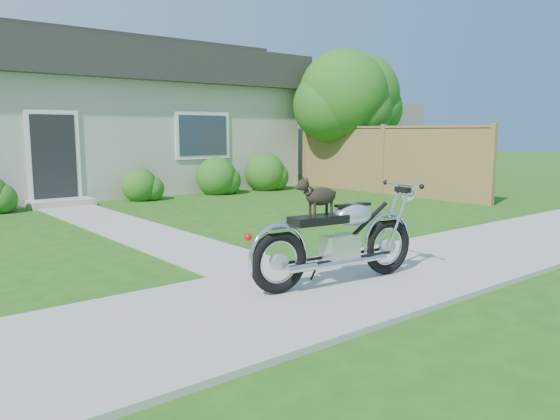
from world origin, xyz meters
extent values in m
plane|color=#235114|center=(0.00, 0.00, 0.00)|extent=(80.00, 80.00, 0.00)
cube|color=#9E9B93|center=(0.00, 0.00, 0.02)|extent=(24.00, 2.20, 0.04)
cube|color=#9E9B93|center=(-1.50, 5.00, 0.01)|extent=(1.20, 8.00, 0.03)
cube|color=beige|center=(0.00, 12.00, 1.50)|extent=(12.00, 6.00, 3.00)
cube|color=#2D2B28|center=(0.00, 12.00, 3.50)|extent=(12.60, 6.60, 1.00)
cube|color=#2D2B28|center=(0.00, 12.00, 4.20)|extent=(12.60, 2.00, 0.60)
cube|color=black|center=(-1.50, 8.97, 1.05)|extent=(1.00, 0.06, 2.10)
cube|color=#9E9B93|center=(-1.50, 8.62, 0.08)|extent=(1.40, 0.70, 0.16)
cube|color=#2D3847|center=(2.50, 8.97, 1.60)|extent=(1.70, 0.05, 1.30)
cube|color=olive|center=(6.30, 5.75, 0.90)|extent=(0.08, 6.50, 1.80)
cube|color=olive|center=(6.30, 9.00, 0.95)|extent=(0.12, 0.12, 1.90)
cube|color=olive|center=(6.30, 5.75, 0.95)|extent=(0.12, 0.12, 1.90)
cube|color=olive|center=(6.30, 2.50, 0.95)|extent=(0.12, 0.12, 1.90)
cube|color=olive|center=(6.30, 5.75, 1.82)|extent=(0.08, 6.50, 0.08)
cylinder|color=#3D2B1C|center=(6.60, 7.62, 1.13)|extent=(0.28, 0.28, 2.25)
sphere|color=#286019|center=(6.60, 7.62, 2.79)|extent=(2.70, 2.70, 2.70)
sphere|color=#286019|center=(7.00, 7.32, 2.34)|extent=(1.98, 1.98, 1.98)
cylinder|color=#3D2B1C|center=(9.08, 9.31, 1.20)|extent=(0.28, 0.28, 2.40)
sphere|color=#286019|center=(9.08, 9.31, 2.97)|extent=(2.88, 2.88, 2.88)
sphere|color=#286019|center=(9.48, 9.01, 2.49)|extent=(2.11, 2.11, 2.11)
sphere|color=#286019|center=(2.62, 8.50, 0.47)|extent=(1.10, 1.10, 1.10)
sphere|color=#286019|center=(4.30, 8.50, 0.50)|extent=(1.17, 1.17, 1.17)
sphere|color=#286019|center=(0.38, 8.50, 0.37)|extent=(0.88, 0.88, 0.88)
imported|color=#195A18|center=(0.47, 8.55, 0.39)|extent=(0.55, 0.55, 0.79)
torus|color=black|center=(-0.43, -0.10, 0.38)|extent=(0.68, 0.19, 0.67)
torus|color=black|center=(-1.91, 0.10, 0.38)|extent=(0.68, 0.19, 0.67)
cube|color=#BABABE|center=(-1.12, -0.01, 0.42)|extent=(0.43, 0.29, 0.30)
ellipsoid|color=#BABABE|center=(-0.95, -0.03, 0.79)|extent=(0.54, 0.35, 0.26)
cube|color=black|center=(-1.42, 0.03, 0.78)|extent=(0.68, 0.34, 0.09)
cube|color=silver|center=(-0.43, -0.10, 0.72)|extent=(0.32, 0.18, 0.03)
cube|color=silver|center=(-1.91, 0.10, 0.72)|extent=(0.32, 0.18, 0.03)
cylinder|color=silver|center=(-0.21, -0.12, 1.09)|extent=(0.10, 0.60, 0.03)
sphere|color=silver|center=(-0.13, -0.13, 0.98)|extent=(0.19, 0.19, 0.17)
cylinder|color=silver|center=(-1.14, -0.14, 0.29)|extent=(1.10, 0.20, 0.06)
ellipsoid|color=black|center=(-1.39, 0.03, 1.03)|extent=(0.39, 0.22, 0.20)
sphere|color=black|center=(-1.62, 0.06, 1.16)|extent=(0.14, 0.14, 0.12)
cylinder|color=black|center=(-1.49, 0.09, 0.90)|extent=(0.03, 0.03, 0.15)
cylinder|color=black|center=(-1.50, 0.00, 0.90)|extent=(0.03, 0.03, 0.15)
cylinder|color=black|center=(-1.27, 0.06, 0.90)|extent=(0.03, 0.03, 0.15)
cylinder|color=black|center=(-1.28, -0.03, 0.90)|extent=(0.03, 0.03, 0.15)
torus|color=#DA3A8D|center=(-1.56, 0.05, 1.11)|extent=(0.07, 0.11, 0.10)
camera|label=1|loc=(-5.36, -4.21, 1.72)|focal=35.00mm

